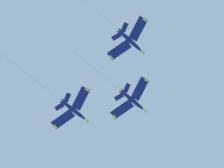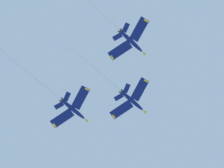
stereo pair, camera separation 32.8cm
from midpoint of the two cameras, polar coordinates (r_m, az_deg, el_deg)
jet_lead at (r=161.55m, az=1.59°, el=-1.34°), size 30.38×27.15×9.60m
jet_left_wing at (r=159.36m, az=-7.53°, el=-1.66°), size 34.08×30.07×10.28m
jet_right_wing at (r=156.91m, az=0.88°, el=7.40°), size 36.28×31.17×10.91m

